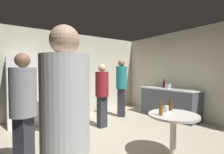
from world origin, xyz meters
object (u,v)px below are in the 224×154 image
Objects in this scene: beer_bottle_brown at (170,106)px; person_in_olive_shirt at (50,90)px; wine_bottle_on_counter at (164,84)px; plastic_cup_white at (166,109)px; person_in_gray_shirt at (23,105)px; person_in_teal_shirt at (121,83)px; foreground_table at (173,120)px; refrigerator at (22,91)px; person_in_maroon_shirt at (102,91)px; beer_bottle_amber at (161,110)px; kettle at (168,86)px; person_in_white_shirt at (65,129)px.

person_in_olive_shirt is (-1.55, 2.03, 0.20)m from beer_bottle_brown.
plastic_cup_white is (-2.07, -1.65, -0.23)m from wine_bottle_on_counter.
person_in_gray_shirt is at bearing 162.75° from beer_bottle_brown.
person_in_teal_shirt is at bearing 73.54° from beer_bottle_brown.
beer_bottle_brown is at bearing 46.23° from foreground_table.
person_in_teal_shirt is at bearing 78.57° from person_in_olive_shirt.
wine_bottle_on_counter is at bearing -21.04° from refrigerator.
plastic_cup_white is (-0.17, -0.03, -0.03)m from beer_bottle_brown.
person_in_maroon_shirt is 0.96× the size of person_in_gray_shirt.
wine_bottle_on_counter is 1.35× the size of beer_bottle_amber.
beer_bottle_amber is 0.14× the size of person_in_gray_shirt.
person_in_teal_shirt is at bearing -17.46° from refrigerator.
beer_bottle_amber is 2.02m from person_in_gray_shirt.
refrigerator is at bearing 122.73° from beer_bottle_brown.
beer_bottle_amber reaches higher than plastic_cup_white.
wine_bottle_on_counter is 2.82× the size of plastic_cup_white.
kettle is at bearing -24.08° from refrigerator.
person_in_gray_shirt is 0.96× the size of person_in_white_shirt.
refrigerator reaches higher than beer_bottle_brown.
person_in_gray_shirt reaches higher than beer_bottle_brown.
wine_bottle_on_counter is at bearing 40.23° from beer_bottle_brown.
person_in_white_shirt is (-1.73, -0.56, 0.21)m from beer_bottle_amber.
person_in_teal_shirt is (-1.17, 0.88, 0.09)m from kettle.
kettle is 1.06× the size of beer_bottle_brown.
kettle is 0.23m from wine_bottle_on_counter.
wine_bottle_on_counter is 4.26m from person_in_gray_shirt.
person_in_maroon_shirt is at bearing -11.13° from person_in_teal_shirt.
person_in_maroon_shirt is at bearing 175.87° from wine_bottle_on_counter.
beer_bottle_amber is 0.13× the size of person_in_olive_shirt.
plastic_cup_white is (0.01, 0.15, 0.16)m from foreground_table.
plastic_cup_white is 0.07× the size of person_in_gray_shirt.
refrigerator is 1.12× the size of person_in_maroon_shirt.
person_in_maroon_shirt is at bearing 15.77° from person_in_white_shirt.
person_in_teal_shirt is (1.08, 2.40, 0.24)m from beer_bottle_amber.
foreground_table is 0.32m from beer_bottle_brown.
beer_bottle_amber is 2.64m from person_in_teal_shirt.
person_in_maroon_shirt reaches higher than foreground_table.
person_in_gray_shirt reaches higher than kettle.
person_in_white_shirt is (-1.79, -2.45, 0.09)m from person_in_maroon_shirt.
person_in_olive_shirt is 1.51m from person_in_gray_shirt.
beer_bottle_amber is (1.60, -3.24, -0.08)m from refrigerator.
wine_bottle_on_counter is 4.65m from person_in_white_shirt.
foreground_table is at bearing -141.87° from kettle.
plastic_cup_white is 2.21m from person_in_gray_shirt.
wine_bottle_on_counter is 2.66m from plastic_cup_white.
person_in_olive_shirt is at bearing 118.07° from beer_bottle_amber.
foreground_table is 0.46× the size of person_in_white_shirt.
wine_bottle_on_counter is 0.18× the size of person_in_gray_shirt.
beer_bottle_brown is 2.36m from person_in_gray_shirt.
beer_bottle_amber is at bearing -20.22° from person_in_white_shirt.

